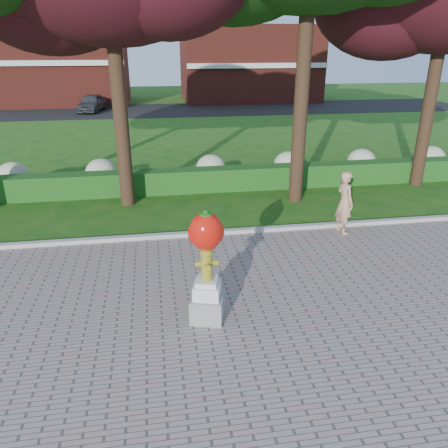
% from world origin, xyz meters
% --- Properties ---
extents(ground, '(100.00, 100.00, 0.00)m').
position_xyz_m(ground, '(0.00, 0.00, 0.00)').
color(ground, '#174F13').
rests_on(ground, ground).
extents(curb, '(40.00, 0.18, 0.15)m').
position_xyz_m(curb, '(0.00, 3.00, 0.07)').
color(curb, '#ADADA5').
rests_on(curb, ground).
extents(lawn_hedge, '(24.00, 0.70, 0.80)m').
position_xyz_m(lawn_hedge, '(0.00, 7.00, 0.40)').
color(lawn_hedge, '#1A4915').
rests_on(lawn_hedge, ground).
extents(hydrangea_row, '(20.10, 1.10, 0.99)m').
position_xyz_m(hydrangea_row, '(0.57, 8.00, 0.55)').
color(hydrangea_row, '#A4A880').
rests_on(hydrangea_row, ground).
extents(street, '(50.00, 8.00, 0.02)m').
position_xyz_m(street, '(0.00, 28.00, 0.01)').
color(street, black).
rests_on(street, ground).
extents(building_left, '(14.00, 8.00, 7.00)m').
position_xyz_m(building_left, '(-10.00, 34.00, 3.50)').
color(building_left, maroon).
rests_on(building_left, ground).
extents(building_right, '(12.00, 8.00, 6.40)m').
position_xyz_m(building_right, '(8.00, 34.00, 3.20)').
color(building_right, maroon).
rests_on(building_right, ground).
extents(hydrant_sculpture, '(0.73, 0.73, 2.18)m').
position_xyz_m(hydrant_sculpture, '(-0.26, -0.87, 1.20)').
color(hydrant_sculpture, gray).
rests_on(hydrant_sculpture, walkway).
extents(woman, '(0.52, 0.69, 1.72)m').
position_xyz_m(woman, '(3.90, 2.60, 0.90)').
color(woman, tan).
rests_on(woman, walkway).
extents(parked_car, '(2.18, 4.06, 1.31)m').
position_xyz_m(parked_car, '(-5.58, 27.97, 0.68)').
color(parked_car, '#3B3F42').
rests_on(parked_car, street).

